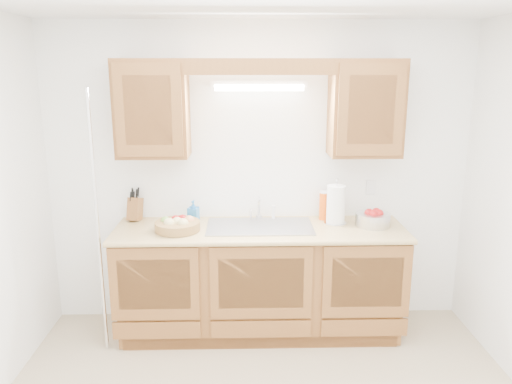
{
  "coord_description": "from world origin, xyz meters",
  "views": [
    {
      "loc": [
        -0.13,
        -2.58,
        2.13
      ],
      "look_at": [
        -0.04,
        0.85,
        1.28
      ],
      "focal_mm": 35.0,
      "sensor_mm": 36.0,
      "label": 1
    }
  ],
  "objects_px": {
    "fruit_basket": "(178,225)",
    "knife_block": "(135,208)",
    "paper_towel": "(336,205)",
    "apple_bowl": "(373,218)"
  },
  "relations": [
    {
      "from": "fruit_basket",
      "to": "knife_block",
      "type": "xyz_separation_m",
      "value": [
        -0.39,
        0.29,
        0.05
      ]
    },
    {
      "from": "fruit_basket",
      "to": "knife_block",
      "type": "height_order",
      "value": "knife_block"
    },
    {
      "from": "knife_block",
      "to": "paper_towel",
      "type": "height_order",
      "value": "paper_towel"
    },
    {
      "from": "paper_towel",
      "to": "apple_bowl",
      "type": "relative_size",
      "value": 1.13
    },
    {
      "from": "paper_towel",
      "to": "apple_bowl",
      "type": "distance_m",
      "value": 0.31
    },
    {
      "from": "fruit_basket",
      "to": "apple_bowl",
      "type": "height_order",
      "value": "apple_bowl"
    },
    {
      "from": "fruit_basket",
      "to": "apple_bowl",
      "type": "relative_size",
      "value": 1.35
    },
    {
      "from": "knife_block",
      "to": "apple_bowl",
      "type": "relative_size",
      "value": 0.85
    },
    {
      "from": "paper_towel",
      "to": "knife_block",
      "type": "bearing_deg",
      "value": 174.98
    },
    {
      "from": "fruit_basket",
      "to": "knife_block",
      "type": "bearing_deg",
      "value": 143.12
    }
  ]
}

